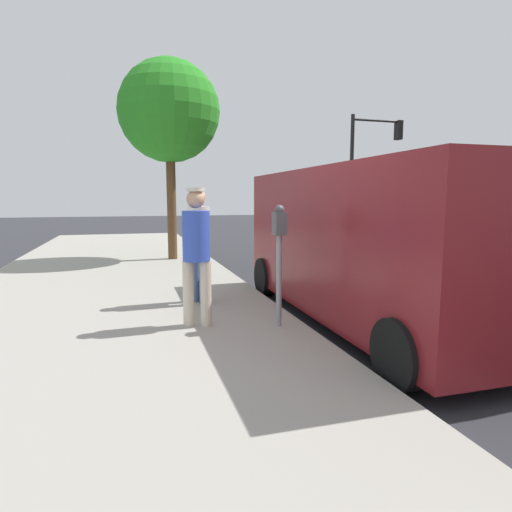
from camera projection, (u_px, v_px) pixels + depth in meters
The scene contains 8 objects.
ground_plane at pixel (395, 340), 5.40m from camera, with size 80.00×80.00×0.00m, color #2D2D33.
sidewalk_slab at pixel (96, 365), 4.40m from camera, with size 5.00×32.00×0.15m, color #9E998E.
parking_meter_near at pixel (279, 245), 5.37m from camera, with size 0.14×0.18×1.52m.
pedestrian_in_blue at pixel (196, 248), 5.38m from camera, with size 0.35×0.34×1.72m.
pedestrian_in_white at pixel (199, 237), 6.58m from camera, with size 0.34×0.34×1.76m.
parked_van at pixel (373, 241), 6.07m from camera, with size 2.14×5.21×2.15m.
traffic_light_corner at pixel (369, 156), 18.43m from camera, with size 2.48×0.42×5.20m.
street_tree at pixel (169, 112), 11.09m from camera, with size 2.59×2.59×5.11m.
Camera 1 is at (3.14, 4.51, 1.75)m, focal length 30.49 mm.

